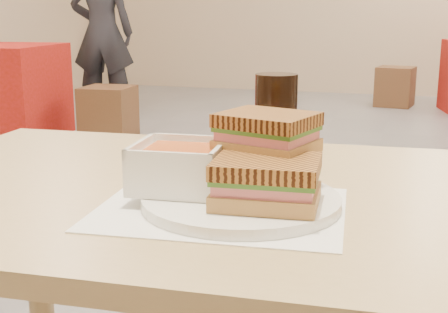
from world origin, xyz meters
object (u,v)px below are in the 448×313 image
(bg_chair_0r, at_px, (109,113))
(bg_chair_2l, at_px, (395,87))
(panini_lower, at_px, (267,181))
(soup_bowl, at_px, (180,168))
(patron_a, at_px, (102,32))
(cola_glass, at_px, (276,119))
(plate, at_px, (241,200))
(bg_table_0, at_px, (1,92))
(main_table, at_px, (251,261))

(bg_chair_0r, xyz_separation_m, bg_chair_2l, (2.10, 2.53, -0.00))
(panini_lower, relative_size, bg_chair_0r, 0.33)
(soup_bowl, bearing_deg, bg_chair_2l, 89.27)
(bg_chair_0r, bearing_deg, patron_a, 119.65)
(panini_lower, distance_m, cola_glass, 0.29)
(plate, height_order, bg_chair_0r, plate)
(plate, relative_size, bg_table_0, 0.29)
(bg_chair_0r, distance_m, bg_chair_2l, 3.29)
(plate, distance_m, bg_chair_0r, 4.17)
(main_table, distance_m, soup_bowl, 0.20)
(plate, bearing_deg, panini_lower, -33.15)
(plate, xyz_separation_m, patron_a, (-2.66, 4.53, 0.05))
(plate, relative_size, soup_bowl, 2.04)
(panini_lower, height_order, patron_a, patron_a)
(plate, relative_size, bg_chair_2l, 0.63)
(soup_bowl, xyz_separation_m, panini_lower, (0.13, -0.03, 0.00))
(bg_chair_2l, bearing_deg, soup_bowl, -90.73)
(cola_glass, xyz_separation_m, bg_table_0, (-2.93, 3.09, -0.45))
(bg_chair_2l, distance_m, patron_a, 3.13)
(panini_lower, height_order, cola_glass, cola_glass)
(cola_glass, height_order, bg_chair_0r, cola_glass)
(main_table, xyz_separation_m, patron_a, (-2.66, 4.45, 0.17))
(patron_a, bearing_deg, bg_table_0, -103.37)
(patron_a, bearing_deg, soup_bowl, -60.38)
(plate, xyz_separation_m, bg_table_0, (-2.95, 3.35, -0.39))
(bg_table_0, distance_m, bg_chair_2l, 4.02)
(plate, relative_size, patron_a, 0.17)
(bg_table_0, distance_m, patron_a, 1.29)
(patron_a, bearing_deg, cola_glass, -58.20)
(patron_a, bearing_deg, panini_lower, -59.32)
(panini_lower, bearing_deg, patron_a, 120.68)
(bg_chair_0r, distance_m, patron_a, 1.27)
(main_table, height_order, plate, plate)
(bg_table_0, relative_size, bg_chair_0r, 2.22)
(bg_table_0, relative_size, patron_a, 0.58)
(plate, height_order, bg_table_0, plate)
(main_table, height_order, patron_a, patron_a)
(panini_lower, xyz_separation_m, bg_table_0, (-2.99, 3.38, -0.42))
(cola_glass, distance_m, bg_table_0, 4.29)
(soup_bowl, height_order, panini_lower, soup_bowl)
(panini_lower, height_order, bg_chair_2l, panini_lower)
(main_table, distance_m, cola_glass, 0.25)
(cola_glass, distance_m, bg_chair_2l, 5.87)
(bg_chair_2l, bearing_deg, main_table, -89.96)
(cola_glass, relative_size, bg_chair_2l, 0.36)
(bg_chair_2l, bearing_deg, plate, -89.88)
(bg_chair_0r, bearing_deg, panini_lower, -59.04)
(plate, height_order, cola_glass, cola_glass)
(soup_bowl, height_order, bg_chair_0r, soup_bowl)
(soup_bowl, xyz_separation_m, bg_chair_0r, (-2.02, 3.55, -0.58))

